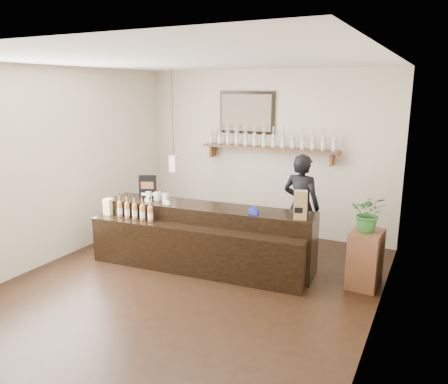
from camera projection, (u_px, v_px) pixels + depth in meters
ground at (193, 284)px, 5.70m from camera, size 5.00×5.00×0.00m
room_shell at (190, 154)px, 5.31m from camera, size 5.00×5.00×5.00m
back_wall_decor at (256, 133)px, 7.42m from camera, size 2.66×0.96×1.69m
counter at (203, 239)px, 6.19m from camera, size 3.13×1.09×1.01m
promo_sign at (148, 187)px, 6.51m from camera, size 0.25×0.12×0.37m
paper_bag at (300, 205)px, 5.51m from camera, size 0.20×0.17×0.37m
tape_dispenser at (254, 211)px, 5.77m from camera, size 0.14×0.07×0.11m
side_cabinet at (365, 259)px, 5.57m from camera, size 0.40×0.53×0.74m
potted_plant at (369, 213)px, 5.43m from camera, size 0.46×0.41×0.47m
shopkeeper at (301, 200)px, 6.42m from camera, size 0.71×0.52×1.78m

